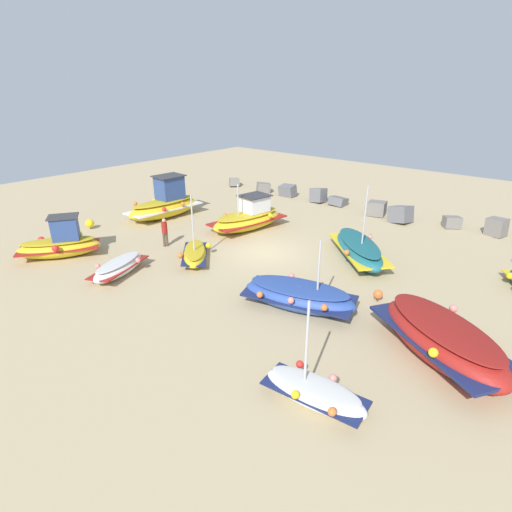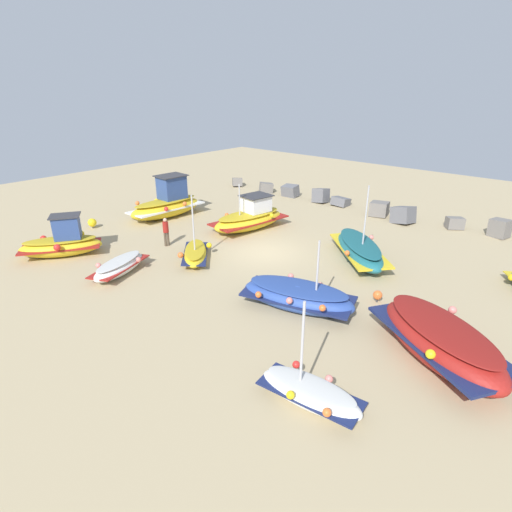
{
  "view_description": "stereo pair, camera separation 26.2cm",
  "coord_description": "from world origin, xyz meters",
  "px_view_note": "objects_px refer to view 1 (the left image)",
  "views": [
    {
      "loc": [
        13.04,
        -16.1,
        8.57
      ],
      "look_at": [
        1.31,
        -2.33,
        0.9
      ],
      "focal_mm": 28.53,
      "sensor_mm": 36.0,
      "label": 1
    },
    {
      "loc": [
        13.24,
        -15.92,
        8.57
      ],
      "look_at": [
        1.31,
        -2.33,
        0.9
      ],
      "focal_mm": 28.53,
      "sensor_mm": 36.0,
      "label": 2
    }
  ],
  "objects_px": {
    "person_walking": "(165,230)",
    "fishing_boat_7": "(60,244)",
    "fishing_boat_4": "(314,392)",
    "mooring_buoy_0": "(90,223)",
    "fishing_boat_6": "(358,249)",
    "fishing_boat_5": "(299,296)",
    "mooring_buoy_1": "(378,294)",
    "fishing_boat_9": "(195,253)",
    "fishing_boat_1": "(442,339)",
    "fishing_boat_2": "(248,218)",
    "fishing_boat_0": "(119,267)",
    "fishing_boat_3": "(165,204)"
  },
  "relations": [
    {
      "from": "fishing_boat_9",
      "to": "fishing_boat_1",
      "type": "bearing_deg",
      "value": -136.3
    },
    {
      "from": "person_walking",
      "to": "fishing_boat_5",
      "type": "bearing_deg",
      "value": 21.24
    },
    {
      "from": "fishing_boat_9",
      "to": "person_walking",
      "type": "distance_m",
      "value": 2.81
    },
    {
      "from": "fishing_boat_4",
      "to": "fishing_boat_5",
      "type": "xyz_separation_m",
      "value": [
        -3.47,
        4.18,
        0.19
      ]
    },
    {
      "from": "fishing_boat_0",
      "to": "fishing_boat_4",
      "type": "relative_size",
      "value": 1.09
    },
    {
      "from": "fishing_boat_6",
      "to": "person_walking",
      "type": "distance_m",
      "value": 10.71
    },
    {
      "from": "fishing_boat_2",
      "to": "fishing_boat_5",
      "type": "bearing_deg",
      "value": -118.45
    },
    {
      "from": "fishing_boat_4",
      "to": "mooring_buoy_0",
      "type": "height_order",
      "value": "fishing_boat_4"
    },
    {
      "from": "fishing_boat_3",
      "to": "fishing_boat_4",
      "type": "bearing_deg",
      "value": -112.34
    },
    {
      "from": "fishing_boat_1",
      "to": "fishing_boat_9",
      "type": "height_order",
      "value": "fishing_boat_9"
    },
    {
      "from": "fishing_boat_4",
      "to": "fishing_boat_9",
      "type": "bearing_deg",
      "value": 149.71
    },
    {
      "from": "fishing_boat_2",
      "to": "fishing_boat_7",
      "type": "distance_m",
      "value": 10.96
    },
    {
      "from": "fishing_boat_0",
      "to": "fishing_boat_3",
      "type": "bearing_deg",
      "value": 17.83
    },
    {
      "from": "fishing_boat_3",
      "to": "mooring_buoy_0",
      "type": "height_order",
      "value": "fishing_boat_3"
    },
    {
      "from": "mooring_buoy_0",
      "to": "fishing_boat_1",
      "type": "bearing_deg",
      "value": 2.17
    },
    {
      "from": "mooring_buoy_1",
      "to": "fishing_boat_6",
      "type": "bearing_deg",
      "value": 128.06
    },
    {
      "from": "fishing_boat_3",
      "to": "fishing_boat_5",
      "type": "xyz_separation_m",
      "value": [
        14.26,
        -4.33,
        -0.35
      ]
    },
    {
      "from": "fishing_boat_2",
      "to": "mooring_buoy_1",
      "type": "distance_m",
      "value": 11.04
    },
    {
      "from": "fishing_boat_6",
      "to": "fishing_boat_9",
      "type": "height_order",
      "value": "fishing_boat_6"
    },
    {
      "from": "fishing_boat_1",
      "to": "fishing_boat_4",
      "type": "distance_m",
      "value": 5.02
    },
    {
      "from": "person_walking",
      "to": "mooring_buoy_1",
      "type": "relative_size",
      "value": 3.1
    },
    {
      "from": "fishing_boat_1",
      "to": "person_walking",
      "type": "xyz_separation_m",
      "value": [
        -15.31,
        0.44,
        0.21
      ]
    },
    {
      "from": "mooring_buoy_1",
      "to": "fishing_boat_0",
      "type": "bearing_deg",
      "value": -152.12
    },
    {
      "from": "fishing_boat_9",
      "to": "mooring_buoy_1",
      "type": "distance_m",
      "value": 9.52
    },
    {
      "from": "fishing_boat_1",
      "to": "fishing_boat_9",
      "type": "relative_size",
      "value": 1.59
    },
    {
      "from": "fishing_boat_5",
      "to": "fishing_boat_7",
      "type": "distance_m",
      "value": 13.37
    },
    {
      "from": "fishing_boat_4",
      "to": "fishing_boat_5",
      "type": "bearing_deg",
      "value": 123.87
    },
    {
      "from": "fishing_boat_7",
      "to": "fishing_boat_6",
      "type": "bearing_deg",
      "value": -18.43
    },
    {
      "from": "fishing_boat_9",
      "to": "person_walking",
      "type": "relative_size",
      "value": 2.15
    },
    {
      "from": "fishing_boat_1",
      "to": "fishing_boat_4",
      "type": "xyz_separation_m",
      "value": [
        -2.06,
        -4.56,
        -0.36
      ]
    },
    {
      "from": "mooring_buoy_0",
      "to": "fishing_boat_9",
      "type": "bearing_deg",
      "value": 6.65
    },
    {
      "from": "fishing_boat_4",
      "to": "person_walking",
      "type": "height_order",
      "value": "fishing_boat_4"
    },
    {
      "from": "fishing_boat_0",
      "to": "fishing_boat_4",
      "type": "distance_m",
      "value": 12.01
    },
    {
      "from": "person_walking",
      "to": "fishing_boat_7",
      "type": "bearing_deg",
      "value": -97.65
    },
    {
      "from": "fishing_boat_1",
      "to": "fishing_boat_5",
      "type": "distance_m",
      "value": 5.55
    },
    {
      "from": "fishing_boat_2",
      "to": "fishing_boat_0",
      "type": "bearing_deg",
      "value": -173.16
    },
    {
      "from": "fishing_boat_3",
      "to": "fishing_boat_4",
      "type": "height_order",
      "value": "fishing_boat_4"
    },
    {
      "from": "fishing_boat_7",
      "to": "fishing_boat_3",
      "type": "bearing_deg",
      "value": 42.55
    },
    {
      "from": "fishing_boat_1",
      "to": "fishing_boat_3",
      "type": "relative_size",
      "value": 1.04
    },
    {
      "from": "fishing_boat_5",
      "to": "mooring_buoy_1",
      "type": "bearing_deg",
      "value": -145.68
    },
    {
      "from": "fishing_boat_1",
      "to": "fishing_boat_7",
      "type": "height_order",
      "value": "fishing_boat_7"
    },
    {
      "from": "fishing_boat_1",
      "to": "mooring_buoy_1",
      "type": "xyz_separation_m",
      "value": [
        -3.28,
        2.29,
        -0.41
      ]
    },
    {
      "from": "fishing_boat_9",
      "to": "mooring_buoy_1",
      "type": "height_order",
      "value": "fishing_boat_9"
    },
    {
      "from": "mooring_buoy_0",
      "to": "fishing_boat_5",
      "type": "bearing_deg",
      "value": 1.55
    },
    {
      "from": "fishing_boat_4",
      "to": "mooring_buoy_0",
      "type": "xyz_separation_m",
      "value": [
        -19.35,
        3.75,
        -0.01
      ]
    },
    {
      "from": "fishing_boat_1",
      "to": "mooring_buoy_1",
      "type": "bearing_deg",
      "value": -3.92
    },
    {
      "from": "fishing_boat_1",
      "to": "fishing_boat_3",
      "type": "xyz_separation_m",
      "value": [
        -19.8,
        3.95,
        0.18
      ]
    },
    {
      "from": "fishing_boat_6",
      "to": "fishing_boat_2",
      "type": "bearing_deg",
      "value": 43.52
    },
    {
      "from": "fishing_boat_3",
      "to": "mooring_buoy_0",
      "type": "distance_m",
      "value": 5.06
    },
    {
      "from": "fishing_boat_1",
      "to": "fishing_boat_7",
      "type": "relative_size",
      "value": 1.28
    }
  ]
}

